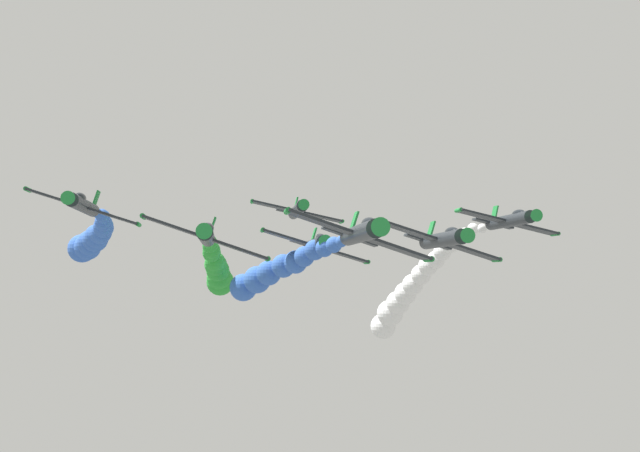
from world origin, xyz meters
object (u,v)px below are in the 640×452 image
at_px(airplane_lead, 361,233).
at_px(airplane_left_outer, 316,244).
at_px(airplane_high_slot, 298,210).
at_px(airplane_trailing, 83,205).
at_px(airplane_left_inner, 443,239).
at_px(airplane_right_outer, 510,220).
at_px(airplane_right_inner, 206,236).

distance_m(airplane_lead, airplane_left_outer, 16.80).
bearing_deg(airplane_high_slot, airplane_trailing, 30.67).
height_order(airplane_left_inner, airplane_high_slot, airplane_high_slot).
bearing_deg(airplane_left_inner, airplane_right_outer, -134.61).
bearing_deg(airplane_left_outer, airplane_trailing, -1.43).
xyz_separation_m(airplane_trailing, airplane_high_slot, (-18.56, -11.01, 0.86)).
relative_size(airplane_left_outer, airplane_trailing, 1.00).
height_order(airplane_right_inner, airplane_left_outer, airplane_right_inner).
bearing_deg(airplane_right_outer, airplane_trailing, 1.75).
bearing_deg(airplane_left_outer, airplane_lead, 92.06).
height_order(airplane_left_outer, airplane_trailing, airplane_trailing).
distance_m(airplane_right_outer, airplane_high_slot, 20.55).
bearing_deg(airplane_right_inner, airplane_high_slot, -112.86).
bearing_deg(airplane_trailing, airplane_lead, 138.57).
height_order(airplane_left_outer, airplane_high_slot, airplane_high_slot).
height_order(airplane_right_outer, airplane_high_slot, airplane_high_slot).
xyz_separation_m(airplane_left_outer, airplane_trailing, (18.96, -0.47, 3.10)).
bearing_deg(airplane_lead, airplane_left_inner, -130.61).
height_order(airplane_left_outer, airplane_right_outer, airplane_right_outer).
bearing_deg(airplane_right_outer, airplane_lead, 47.35).
relative_size(airplane_lead, airplane_trailing, 1.00).
bearing_deg(airplane_left_inner, airplane_high_slot, -64.68).
distance_m(airplane_right_inner, airplane_right_outer, 28.31).
xyz_separation_m(airplane_left_inner, airplane_right_outer, (-8.96, -9.08, 2.22)).
height_order(airplane_lead, airplane_right_inner, airplane_right_inner).
xyz_separation_m(airplane_right_outer, airplane_high_slot, (17.93, -9.89, 1.64)).
distance_m(airplane_lead, airplane_high_slot, 28.58).
bearing_deg(airplane_trailing, airplane_right_inner, 138.49).
bearing_deg(airplane_left_outer, airplane_right_inner, 43.92).
bearing_deg(airplane_left_inner, airplane_right_inner, 3.31).
relative_size(airplane_right_outer, airplane_high_slot, 1.00).
bearing_deg(airplane_right_outer, airplane_left_outer, 5.18).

